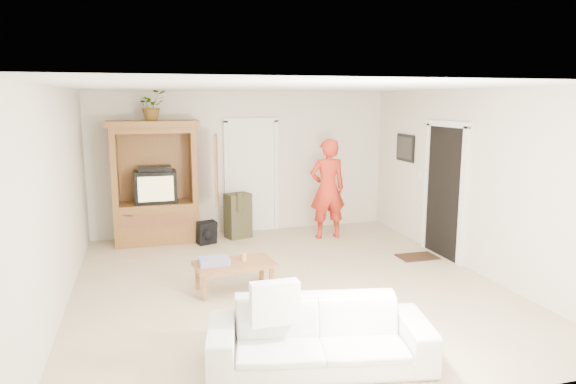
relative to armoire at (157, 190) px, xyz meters
name	(u,v)px	position (x,y,z in m)	size (l,w,h in m)	color
floor	(287,284)	(1.58, -2.66, -0.91)	(6.00, 6.00, 0.00)	tan
ceiling	(287,87)	(1.58, -2.66, 1.69)	(6.00, 6.00, 0.00)	white
wall_back	(243,162)	(1.58, 0.34, 0.39)	(5.50, 5.50, 0.00)	silver
wall_front	(396,256)	(1.58, -5.66, 0.39)	(5.50, 5.50, 0.00)	silver
wall_left	(58,200)	(-1.17, -2.66, 0.39)	(6.00, 6.00, 0.00)	silver
wall_right	(470,180)	(4.33, -2.66, 0.39)	(6.00, 6.00, 0.00)	silver
armoire	(157,190)	(0.00, 0.00, 0.00)	(1.82, 1.14, 2.10)	brown
door_back	(252,177)	(1.73, 0.31, 0.11)	(0.85, 0.05, 2.04)	white
doorway_right	(444,192)	(4.30, -2.06, 0.11)	(0.05, 0.90, 2.04)	black
framed_picture	(406,148)	(4.31, -0.76, 0.69)	(0.03, 0.60, 0.48)	black
doormat	(417,257)	(3.88, -2.06, -0.90)	(0.60, 0.40, 0.02)	#382316
plant	(152,105)	(-0.02, -0.03, 1.44)	(0.45, 0.39, 0.50)	#4C7238
man	(328,189)	(2.92, -0.55, -0.02)	(0.65, 0.43, 1.78)	red
sofa	(319,335)	(1.29, -4.78, -0.61)	(2.05, 0.80, 0.60)	silver
coffee_table	(234,266)	(0.86, -2.67, -0.58)	(1.06, 0.65, 0.38)	#9C5F35
towel	(214,261)	(0.61, -2.67, -0.49)	(0.38, 0.28, 0.08)	#CB438C
candle	(244,257)	(1.00, -2.63, -0.48)	(0.08, 0.08, 0.10)	tan
backpack_black	(207,233)	(0.78, -0.40, -0.72)	(0.31, 0.18, 0.39)	black
backpack_olive	(238,216)	(1.38, -0.10, -0.51)	(0.42, 0.31, 0.80)	#47442B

